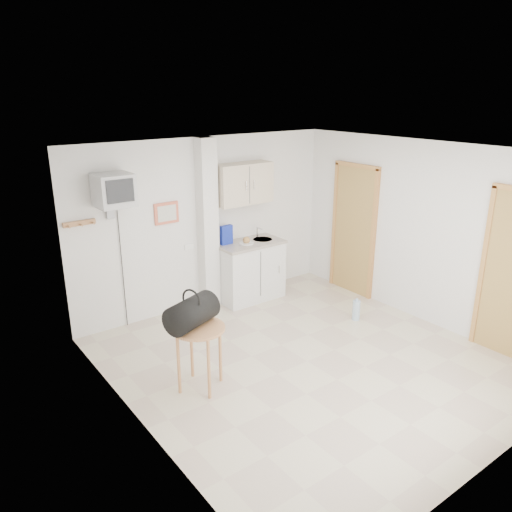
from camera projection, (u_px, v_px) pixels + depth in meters
ground at (307, 361)px, 6.03m from camera, size 4.50×4.50×0.00m
room_envelope at (322, 234)px, 5.74m from camera, size 4.24×4.54×2.55m
kitchenette at (248, 249)px, 7.62m from camera, size 1.03×0.58×2.10m
crt_television at (114, 191)px, 6.12m from camera, size 0.44×0.45×2.15m
round_table at (199, 337)px, 5.32m from camera, size 0.57×0.57×0.73m
duffel_bag at (192, 313)px, 5.24m from camera, size 0.65×0.50×0.43m
water_bottle at (356, 310)px, 7.07m from camera, size 0.11×0.11×0.33m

